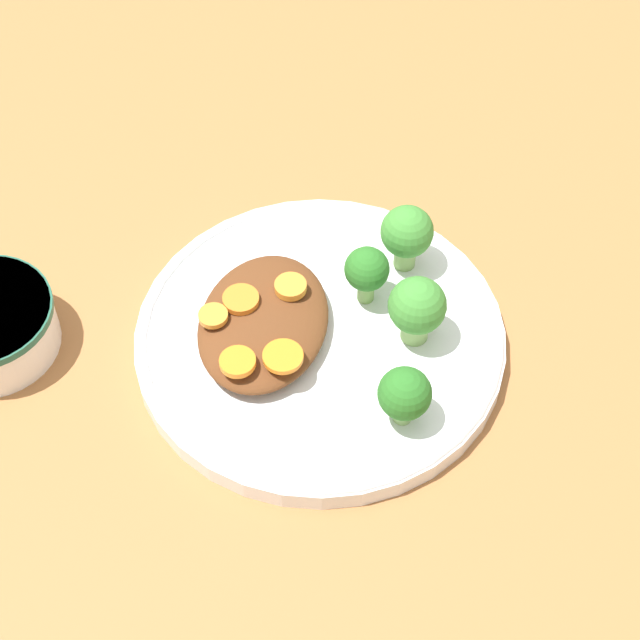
# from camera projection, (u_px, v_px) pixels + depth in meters

# --- Properties ---
(ground_plane) EXTENTS (4.00, 4.00, 0.00)m
(ground_plane) POSITION_uv_depth(u_px,v_px,m) (320.00, 346.00, 0.77)
(ground_plane) COLOR #9E6638
(plate) EXTENTS (0.26, 0.26, 0.02)m
(plate) POSITION_uv_depth(u_px,v_px,m) (320.00, 337.00, 0.77)
(plate) COLOR white
(plate) RESTS_ON ground_plane
(stew_mound) EXTENTS (0.12, 0.09, 0.02)m
(stew_mound) POSITION_uv_depth(u_px,v_px,m) (263.00, 322.00, 0.75)
(stew_mound) COLOR #5B3319
(stew_mound) RESTS_ON plate
(broccoli_floret_0) EXTENTS (0.04, 0.04, 0.06)m
(broccoli_floret_0) POSITION_uv_depth(u_px,v_px,m) (407.00, 234.00, 0.78)
(broccoli_floret_0) COLOR #7FA85B
(broccoli_floret_0) RESTS_ON plate
(broccoli_floret_1) EXTENTS (0.04, 0.04, 0.05)m
(broccoli_floret_1) POSITION_uv_depth(u_px,v_px,m) (405.00, 395.00, 0.70)
(broccoli_floret_1) COLOR #7FA85B
(broccoli_floret_1) RESTS_ON plate
(broccoli_floret_2) EXTENTS (0.04, 0.04, 0.05)m
(broccoli_floret_2) POSITION_uv_depth(u_px,v_px,m) (417.00, 308.00, 0.74)
(broccoli_floret_2) COLOR #7FA85B
(broccoli_floret_2) RESTS_ON plate
(broccoli_floret_3) EXTENTS (0.03, 0.03, 0.05)m
(broccoli_floret_3) POSITION_uv_depth(u_px,v_px,m) (367.00, 271.00, 0.76)
(broccoli_floret_3) COLOR #759E51
(broccoli_floret_3) RESTS_ON plate
(carrot_slice_0) EXTENTS (0.02, 0.02, 0.01)m
(carrot_slice_0) POSITION_uv_depth(u_px,v_px,m) (291.00, 287.00, 0.75)
(carrot_slice_0) COLOR orange
(carrot_slice_0) RESTS_ON stew_mound
(carrot_slice_1) EXTENTS (0.03, 0.03, 0.00)m
(carrot_slice_1) POSITION_uv_depth(u_px,v_px,m) (283.00, 357.00, 0.72)
(carrot_slice_1) COLOR orange
(carrot_slice_1) RESTS_ON stew_mound
(carrot_slice_2) EXTENTS (0.02, 0.02, 0.00)m
(carrot_slice_2) POSITION_uv_depth(u_px,v_px,m) (238.00, 362.00, 0.72)
(carrot_slice_2) COLOR orange
(carrot_slice_2) RESTS_ON stew_mound
(carrot_slice_3) EXTENTS (0.02, 0.02, 0.00)m
(carrot_slice_3) POSITION_uv_depth(u_px,v_px,m) (213.00, 316.00, 0.74)
(carrot_slice_3) COLOR orange
(carrot_slice_3) RESTS_ON stew_mound
(carrot_slice_4) EXTENTS (0.03, 0.03, 0.00)m
(carrot_slice_4) POSITION_uv_depth(u_px,v_px,m) (242.00, 295.00, 0.75)
(carrot_slice_4) COLOR orange
(carrot_slice_4) RESTS_ON stew_mound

